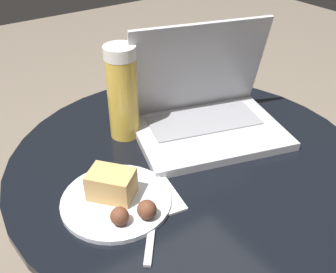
{
  "coord_description": "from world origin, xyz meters",
  "views": [
    {
      "loc": [
        -0.41,
        -0.52,
        1.07
      ],
      "look_at": [
        -0.05,
        0.0,
        0.65
      ],
      "focal_mm": 42.0,
      "sensor_mm": 36.0,
      "label": 1
    }
  ],
  "objects": [
    {
      "name": "fork",
      "position": [
        -0.15,
        -0.1,
        0.58
      ],
      "size": [
        0.13,
        0.16,
        0.0
      ],
      "color": "#B2B2B7",
      "rests_on": "table"
    },
    {
      "name": "beer_glass",
      "position": [
        -0.06,
        0.15,
        0.68
      ],
      "size": [
        0.07,
        0.07,
        0.21
      ],
      "color": "gold",
      "rests_on": "table"
    },
    {
      "name": "laptop",
      "position": [
        0.1,
        0.07,
        0.63
      ],
      "size": [
        0.37,
        0.31,
        0.24
      ],
      "color": "#B2B2B7",
      "rests_on": "table"
    },
    {
      "name": "snack_plate",
      "position": [
        -0.19,
        -0.04,
        0.59
      ],
      "size": [
        0.2,
        0.2,
        0.06
      ],
      "color": "silver",
      "rests_on": "table"
    },
    {
      "name": "table",
      "position": [
        0.0,
        0.0,
        0.44
      ],
      "size": [
        0.75,
        0.75,
        0.58
      ],
      "color": "#9E9EA3",
      "rests_on": "ground_plane"
    },
    {
      "name": "napkin",
      "position": [
        -0.16,
        -0.06,
        0.58
      ],
      "size": [
        0.17,
        0.14,
        0.0
      ],
      "color": "white",
      "rests_on": "table"
    }
  ]
}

